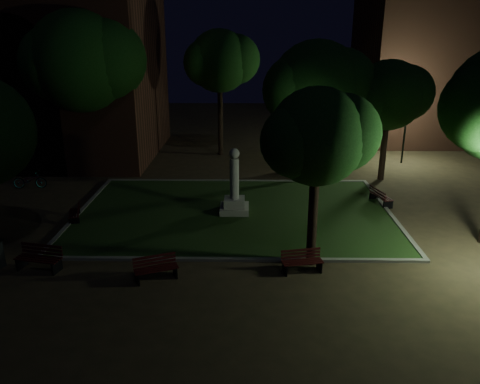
# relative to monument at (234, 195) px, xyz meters

# --- Properties ---
(ground) EXTENTS (80.00, 80.00, 0.00)m
(ground) POSITION_rel_monument_xyz_m (0.00, -2.00, -0.96)
(ground) COLOR #433522
(lawn) EXTENTS (15.00, 10.00, 0.08)m
(lawn) POSITION_rel_monument_xyz_m (0.00, 0.00, -0.92)
(lawn) COLOR #233F17
(lawn) RESTS_ON ground
(lawn_kerb) EXTENTS (15.40, 10.40, 0.12)m
(lawn_kerb) POSITION_rel_monument_xyz_m (0.00, 0.00, -0.90)
(lawn_kerb) COLOR slate
(lawn_kerb) RESTS_ON ground
(monument) EXTENTS (1.40, 1.40, 3.20)m
(monument) POSITION_rel_monument_xyz_m (0.00, 0.00, 0.00)
(monument) COLOR #A9A499
(monument) RESTS_ON lawn
(building_main) EXTENTS (20.00, 12.00, 15.00)m
(building_main) POSITION_rel_monument_xyz_m (-15.86, 11.79, 6.42)
(building_main) COLOR #552D20
(building_main) RESTS_ON ground
(building_far) EXTENTS (16.00, 10.00, 12.00)m
(building_far) POSITION_rel_monument_xyz_m (18.00, 18.00, 5.04)
(building_far) COLOR #552D20
(building_far) RESTS_ON ground
(tree_north_er) EXTENTS (6.63, 5.41, 8.15)m
(tree_north_er) POSITION_rel_monument_xyz_m (4.68, 5.80, 4.49)
(tree_north_er) COLOR black
(tree_north_er) RESTS_ON ground
(tree_ne) EXTENTS (4.94, 4.03, 7.07)m
(tree_ne) POSITION_rel_monument_xyz_m (8.82, 5.75, 4.09)
(tree_ne) COLOR black
(tree_ne) RESTS_ON ground
(tree_se) EXTENTS (4.34, 3.54, 6.74)m
(tree_se) POSITION_rel_monument_xyz_m (3.15, -5.25, 4.00)
(tree_se) COLOR black
(tree_se) RESTS_ON ground
(tree_nw) EXTENTS (7.18, 5.86, 9.80)m
(tree_nw) POSITION_rel_monument_xyz_m (-8.93, 6.31, 5.91)
(tree_nw) COLOR black
(tree_nw) RESTS_ON ground
(tree_far_north) EXTENTS (5.25, 4.28, 8.74)m
(tree_far_north) POSITION_rel_monument_xyz_m (-1.21, 11.68, 5.63)
(tree_far_north) COLOR black
(tree_far_north) RESTS_ON ground
(lamppost_nw) EXTENTS (1.18, 0.28, 4.34)m
(lamppost_nw) POSITION_rel_monument_xyz_m (-12.06, 7.52, 2.09)
(lamppost_nw) COLOR black
(lamppost_nw) RESTS_ON ground
(lamppost_ne) EXTENTS (1.18, 0.28, 3.99)m
(lamppost_ne) POSITION_rel_monument_xyz_m (11.18, 9.59, 1.88)
(lamppost_ne) COLOR black
(lamppost_ne) RESTS_ON ground
(bench_near_left) EXTENTS (1.65, 1.09, 0.85)m
(bench_near_left) POSITION_rel_monument_xyz_m (-2.66, -6.53, -0.55)
(bench_near_left) COLOR black
(bench_near_left) RESTS_ON ground
(bench_near_right) EXTENTS (1.59, 0.81, 0.83)m
(bench_near_right) POSITION_rel_monument_xyz_m (2.66, -5.90, -0.56)
(bench_near_right) COLOR black
(bench_near_right) RESTS_ON ground
(bench_west_near) EXTENTS (1.79, 0.94, 0.94)m
(bench_west_near) POSITION_rel_monument_xyz_m (-7.14, -5.89, -0.52)
(bench_west_near) COLOR black
(bench_west_near) RESTS_ON ground
(bench_left_side) EXTENTS (0.85, 1.44, 0.75)m
(bench_left_side) POSITION_rel_monument_xyz_m (-7.49, -1.06, -0.60)
(bench_left_side) COLOR black
(bench_left_side) RESTS_ON ground
(bench_right_side) EXTENTS (0.93, 1.65, 0.86)m
(bench_right_side) POSITION_rel_monument_xyz_m (7.50, 1.36, -0.55)
(bench_right_side) COLOR black
(bench_right_side) RESTS_ON ground
(bench_far_side) EXTENTS (1.93, 1.09, 1.00)m
(bench_far_side) POSITION_rel_monument_xyz_m (3.62, 6.55, -0.48)
(bench_far_side) COLOR black
(bench_far_side) RESTS_ON ground
(bicycle) EXTENTS (1.92, 0.81, 0.98)m
(bicycle) POSITION_rel_monument_xyz_m (-11.78, 3.74, -0.47)
(bicycle) COLOR black
(bicycle) RESTS_ON ground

